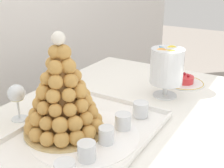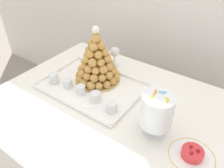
# 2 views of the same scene
# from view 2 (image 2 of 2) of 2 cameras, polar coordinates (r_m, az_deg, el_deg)

# --- Properties ---
(buffet_table) EXTENTS (1.30, 0.99, 0.78)m
(buffet_table) POSITION_cam_2_polar(r_m,az_deg,el_deg) (1.23, 0.02, -9.41)
(buffet_table) COLOR brown
(buffet_table) RESTS_ON ground_plane
(serving_tray) EXTENTS (0.56, 0.40, 0.02)m
(serving_tray) POSITION_cam_2_polar(r_m,az_deg,el_deg) (1.29, -5.30, -0.68)
(serving_tray) COLOR white
(serving_tray) RESTS_ON buffet_table
(croquembouche) EXTENTS (0.27, 0.27, 0.34)m
(croquembouche) POSITION_cam_2_polar(r_m,az_deg,el_deg) (1.27, -3.95, 5.96)
(croquembouche) COLOR tan
(croquembouche) RESTS_ON serving_tray
(dessert_cup_left) EXTENTS (0.05, 0.05, 0.06)m
(dessert_cup_left) POSITION_cam_2_polar(r_m,az_deg,el_deg) (1.34, -14.76, 1.52)
(dessert_cup_left) COLOR silver
(dessert_cup_left) RESTS_ON serving_tray
(dessert_cup_mid_left) EXTENTS (0.05, 0.05, 0.06)m
(dessert_cup_mid_left) POSITION_cam_2_polar(r_m,az_deg,el_deg) (1.28, -11.37, 0.11)
(dessert_cup_mid_left) COLOR silver
(dessert_cup_mid_left) RESTS_ON serving_tray
(dessert_cup_centre) EXTENTS (0.05, 0.05, 0.05)m
(dessert_cup_centre) POSITION_cam_2_polar(r_m,az_deg,el_deg) (1.22, -8.00, -1.58)
(dessert_cup_centre) COLOR silver
(dessert_cup_centre) RESTS_ON serving_tray
(dessert_cup_mid_right) EXTENTS (0.06, 0.06, 0.05)m
(dessert_cup_mid_right) POSITION_cam_2_polar(r_m,az_deg,el_deg) (1.16, -4.24, -3.43)
(dessert_cup_mid_right) COLOR silver
(dessert_cup_mid_right) RESTS_ON serving_tray
(dessert_cup_right) EXTENTS (0.06, 0.06, 0.05)m
(dessert_cup_right) POSITION_cam_2_polar(r_m,az_deg,el_deg) (1.10, -0.07, -5.89)
(dessert_cup_right) COLOR silver
(dessert_cup_right) RESTS_ON serving_tray
(macaron_goblet) EXTENTS (0.14, 0.14, 0.23)m
(macaron_goblet) POSITION_cam_2_polar(r_m,az_deg,el_deg) (0.95, 11.59, -6.84)
(macaron_goblet) COLOR white
(macaron_goblet) RESTS_ON buffet_table
(fruit_tart_plate) EXTENTS (0.19, 0.19, 0.05)m
(fruit_tart_plate) POSITION_cam_2_polar(r_m,az_deg,el_deg) (0.99, 20.00, -16.84)
(fruit_tart_plate) COLOR white
(fruit_tart_plate) RESTS_ON buffet_table
(wine_glass) EXTENTS (0.06, 0.06, 0.14)m
(wine_glass) POSITION_cam_2_polar(r_m,az_deg,el_deg) (1.44, 0.73, 8.10)
(wine_glass) COLOR silver
(wine_glass) RESTS_ON buffet_table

